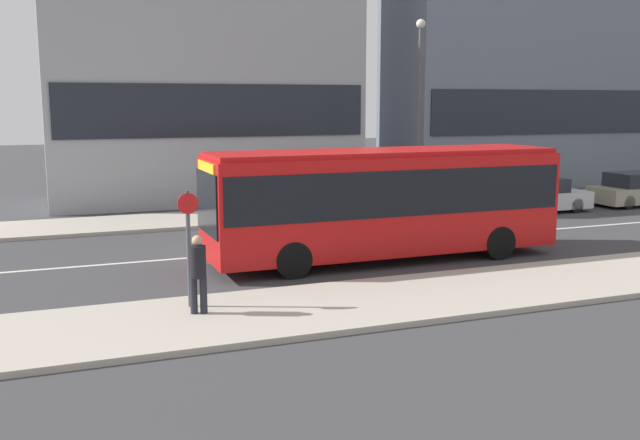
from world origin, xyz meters
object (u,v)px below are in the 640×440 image
Objects in this scene: city_bus at (383,197)px; bus_stop_sign at (189,239)px; street_lamp at (419,97)px; parked_car_0 at (536,196)px; parked_car_1 at (636,190)px; pedestrian_near_stop at (198,270)px.

city_bus is 4.03× the size of bus_stop_sign.
city_bus is 9.20m from street_lamp.
parked_car_0 is 5.26m from parked_car_1.
parked_car_1 is at bearing -139.22° from pedestrian_near_stop.
city_bus is at bearing 27.39° from bus_stop_sign.
bus_stop_sign is at bearing -157.24° from parked_car_1.
street_lamp is at bearing 163.34° from parked_car_0.
city_bus reaches higher than bus_stop_sign.
parked_car_1 is 1.62× the size of bus_stop_sign.
pedestrian_near_stop reaches higher than parked_car_1.
city_bus reaches higher than parked_car_0.
bus_stop_sign reaches higher than parked_car_0.
bus_stop_sign is at bearing -154.39° from city_bus.
street_lamp is (11.10, 10.88, 3.58)m from pedestrian_near_stop.
street_lamp is at bearing 52.99° from city_bus.
parked_car_1 is at bearing -8.23° from street_lamp.
city_bus is 1.35× the size of street_lamp.
parked_car_0 is 1.07× the size of parked_car_1.
street_lamp is (5.05, 7.15, 2.84)m from city_bus.
pedestrian_near_stop is at bearing -135.56° from street_lamp.
parked_car_0 is at bearing -132.45° from pedestrian_near_stop.
parked_car_1 is 23.10m from pedestrian_near_stop.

